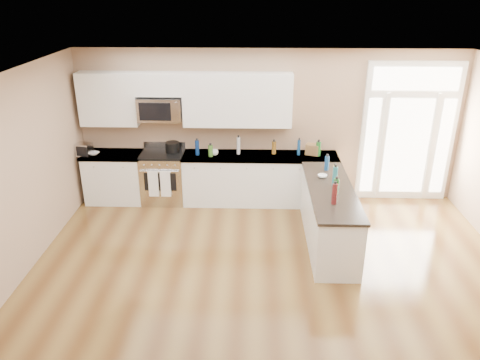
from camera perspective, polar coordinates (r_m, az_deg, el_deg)
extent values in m
plane|color=brown|center=(5.83, 4.22, -18.61)|extent=(8.00, 8.00, 0.00)
plane|color=#A28367|center=(8.71, 3.51, 6.59)|extent=(7.00, 0.00, 7.00)
plane|color=white|center=(4.48, 5.27, 9.19)|extent=(8.00, 8.00, 0.00)
cube|color=white|center=(9.11, -14.94, 0.24)|extent=(1.06, 0.62, 0.90)
cube|color=black|center=(9.27, -14.69, -2.04)|extent=(1.02, 0.52, 0.10)
cube|color=black|center=(8.94, -15.25, 3.01)|extent=(1.10, 0.66, 0.04)
cube|color=white|center=(8.73, 2.40, 0.04)|extent=(2.81, 0.62, 0.90)
cube|color=black|center=(8.90, 2.35, -2.33)|extent=(2.77, 0.52, 0.10)
cube|color=black|center=(8.56, 2.45, 2.93)|extent=(2.85, 0.66, 0.04)
cube|color=white|center=(7.52, 10.77, -4.40)|extent=(0.65, 2.28, 0.90)
cube|color=black|center=(7.71, 10.55, -7.04)|extent=(0.61, 2.18, 0.10)
cube|color=black|center=(7.31, 11.04, -1.13)|extent=(0.69, 2.32, 0.04)
cube|color=white|center=(8.80, -15.73, 9.49)|extent=(1.04, 0.33, 0.95)
cube|color=white|center=(8.41, -0.31, 9.74)|extent=(1.94, 0.33, 0.95)
cube|color=white|center=(8.52, -9.83, 11.47)|extent=(0.82, 0.33, 0.40)
cube|color=silver|center=(8.58, -9.67, 8.55)|extent=(0.78, 0.40, 0.42)
cube|color=black|center=(8.40, -10.34, 8.18)|extent=(0.56, 0.01, 0.32)
cube|color=white|center=(9.14, 19.76, 5.40)|extent=(1.70, 0.08, 2.60)
cube|color=white|center=(9.17, 19.64, 3.82)|extent=(0.78, 0.02, 1.80)
cube|color=white|center=(8.99, 15.63, 3.95)|extent=(0.22, 0.02, 1.80)
cube|color=white|center=(9.39, 23.48, 3.68)|extent=(0.22, 0.02, 1.80)
cube|color=white|center=(8.86, 20.73, 11.46)|extent=(1.50, 0.02, 0.40)
cube|color=silver|center=(8.89, -9.28, 0.23)|extent=(0.78, 0.64, 0.92)
cube|color=black|center=(8.72, -9.48, 3.11)|extent=(0.78, 0.60, 0.03)
cube|color=silver|center=(8.97, -9.16, 4.22)|extent=(0.78, 0.04, 0.14)
cube|color=black|center=(8.57, -9.70, -0.25)|extent=(0.58, 0.01, 0.34)
cylinder|color=silver|center=(8.47, -9.83, 1.05)|extent=(0.70, 0.02, 0.02)
cube|color=white|center=(8.57, -10.52, -0.45)|extent=(0.18, 0.02, 0.50)
cube|color=white|center=(8.53, -9.08, -0.47)|extent=(0.18, 0.02, 0.50)
cylinder|color=black|center=(8.74, -8.25, 4.04)|extent=(0.28, 0.28, 0.20)
cube|color=silver|center=(8.95, -18.49, 3.55)|extent=(0.31, 0.26, 0.23)
cube|color=brown|center=(8.65, 8.84, 3.72)|extent=(0.28, 0.24, 0.19)
imported|color=white|center=(8.97, -17.40, 3.11)|extent=(0.24, 0.24, 0.05)
imported|color=white|center=(7.67, 10.02, 0.46)|extent=(0.20, 0.20, 0.05)
imported|color=white|center=(8.54, -3.10, 3.37)|extent=(0.14, 0.14, 0.10)
cylinder|color=#19591E|center=(8.60, 9.53, 3.77)|extent=(0.09, 0.09, 0.26)
cylinder|color=navy|center=(8.59, 7.18, 3.96)|extent=(0.06, 0.06, 0.28)
cylinder|color=brown|center=(8.60, 4.16, 3.95)|extent=(0.08, 0.08, 0.23)
cylinder|color=olive|center=(7.71, 11.45, 1.05)|extent=(0.06, 0.06, 0.19)
cylinder|color=#26727F|center=(7.36, 11.50, 0.44)|extent=(0.08, 0.08, 0.31)
cylinder|color=#591919|center=(6.75, 11.45, -1.67)|extent=(0.08, 0.08, 0.31)
cylinder|color=#B2B2B7|center=(8.55, -0.19, 4.21)|extent=(0.07, 0.07, 0.32)
cylinder|color=navy|center=(8.55, -5.25, 3.94)|extent=(0.07, 0.07, 0.27)
cylinder|color=#3F7226|center=(8.47, -3.61, 3.57)|extent=(0.08, 0.08, 0.21)
cylinder|color=#19591E|center=(7.09, 11.64, -0.76)|extent=(0.08, 0.08, 0.23)
cylinder|color=navy|center=(7.96, 10.54, 2.03)|extent=(0.07, 0.07, 0.24)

